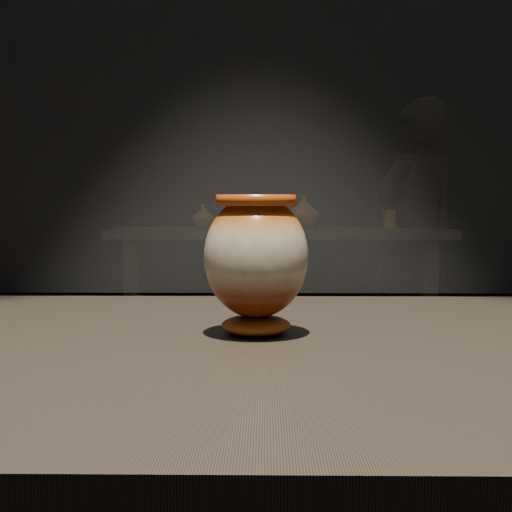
{
  "coord_description": "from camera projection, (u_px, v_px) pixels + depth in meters",
  "views": [
    {
      "loc": [
        0.08,
        -0.81,
        1.06
      ],
      "look_at": [
        0.06,
        0.05,
        1.0
      ],
      "focal_mm": 50.0,
      "sensor_mm": 36.0,
      "label": 1
    }
  ],
  "objects": [
    {
      "name": "back_vase_left",
      "position": [
        203.0,
        216.0,
        4.19
      ],
      "size": [
        0.16,
        0.16,
        0.15
      ],
      "primitive_type": "imported",
      "rotation": [
        0.0,
        0.0,
        1.45
      ],
      "color": "#865613",
      "rests_on": "back_shelf"
    },
    {
      "name": "main_vase",
      "position": [
        256.0,
        259.0,
        0.86
      ],
      "size": [
        0.15,
        0.15,
        0.17
      ],
      "rotation": [
        0.0,
        0.0,
        0.19
      ],
      "color": "#692009",
      "rests_on": "display_plinth"
    },
    {
      "name": "back_vase_right",
      "position": [
        390.0,
        219.0,
        4.23
      ],
      "size": [
        0.08,
        0.08,
        0.11
      ],
      "primitive_type": "cylinder",
      "color": "#865613",
      "rests_on": "back_shelf"
    },
    {
      "name": "back_shelf",
      "position": [
        280.0,
        272.0,
        4.27
      ],
      "size": [
        2.0,
        0.6,
        0.9
      ],
      "color": "black",
      "rests_on": "ground"
    },
    {
      "name": "visitor",
      "position": [
        416.0,
        237.0,
        4.37
      ],
      "size": [
        0.73,
        0.65,
        1.69
      ],
      "primitive_type": "imported",
      "rotation": [
        0.0,
        0.0,
        3.66
      ],
      "color": "black",
      "rests_on": "ground"
    },
    {
      "name": "back_vase_mid",
      "position": [
        303.0,
        212.0,
        4.25
      ],
      "size": [
        0.26,
        0.26,
        0.2
      ],
      "primitive_type": "imported",
      "rotation": [
        0.0,
        0.0,
        2.42
      ],
      "color": "#692009",
      "rests_on": "back_shelf"
    }
  ]
}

